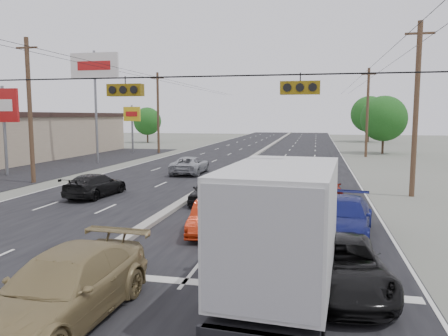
# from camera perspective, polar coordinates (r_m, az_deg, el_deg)

# --- Properties ---
(ground) EXTENTS (200.00, 200.00, 0.00)m
(ground) POSITION_cam_1_polar(r_m,az_deg,el_deg) (14.62, -17.64, -12.29)
(ground) COLOR #606356
(ground) RESTS_ON ground
(road_surface) EXTENTS (20.00, 160.00, 0.02)m
(road_surface) POSITION_cam_1_polar(r_m,az_deg,el_deg) (42.79, 2.56, 0.54)
(road_surface) COLOR black
(road_surface) RESTS_ON ground
(center_median) EXTENTS (0.50, 160.00, 0.20)m
(center_median) POSITION_cam_1_polar(r_m,az_deg,el_deg) (42.78, 2.56, 0.68)
(center_median) COLOR gray
(center_median) RESTS_ON ground
(parking_lot) EXTENTS (10.00, 42.00, 0.02)m
(parking_lot) POSITION_cam_1_polar(r_m,az_deg,el_deg) (44.30, -20.84, 0.32)
(parking_lot) COLOR black
(parking_lot) RESTS_ON ground
(utility_pole_left_b) EXTENTS (1.60, 0.30, 10.00)m
(utility_pole_left_b) POSITION_cam_1_polar(r_m,az_deg,el_deg) (33.25, -24.02, 6.96)
(utility_pole_left_b) COLOR #422D1E
(utility_pole_left_b) RESTS_ON ground
(utility_pole_left_c) EXTENTS (1.60, 0.30, 10.00)m
(utility_pole_left_c) POSITION_cam_1_polar(r_m,az_deg,el_deg) (55.48, -8.61, 7.21)
(utility_pole_left_c) COLOR #422D1E
(utility_pole_left_c) RESTS_ON ground
(utility_pole_right_b) EXTENTS (1.60, 0.30, 10.00)m
(utility_pole_right_b) POSITION_cam_1_polar(r_m,az_deg,el_deg) (27.52, 23.80, 7.11)
(utility_pole_right_b) COLOR #422D1E
(utility_pole_right_b) RESTS_ON ground
(utility_pole_right_c) EXTENTS (1.60, 0.30, 10.00)m
(utility_pole_right_c) POSITION_cam_1_polar(r_m,az_deg,el_deg) (52.25, 18.22, 6.97)
(utility_pole_right_c) COLOR #422D1E
(utility_pole_right_c) RESTS_ON ground
(traffic_signals) EXTENTS (25.00, 0.30, 0.54)m
(traffic_signals) POSITION_cam_1_polar(r_m,az_deg,el_deg) (13.21, -13.15, 10.06)
(traffic_signals) COLOR black
(traffic_signals) RESTS_ON ground
(pole_sign_mid) EXTENTS (2.60, 0.25, 7.00)m
(pole_sign_mid) POSITION_cam_1_polar(r_m,az_deg,el_deg) (38.36, -26.86, 6.74)
(pole_sign_mid) COLOR slate
(pole_sign_mid) RESTS_ON ground
(pole_sign_billboard) EXTENTS (5.00, 0.25, 11.00)m
(pole_sign_billboard) POSITION_cam_1_polar(r_m,az_deg,el_deg) (45.54, -16.54, 11.83)
(pole_sign_billboard) COLOR slate
(pole_sign_billboard) RESTS_ON ground
(pole_sign_far) EXTENTS (2.20, 0.25, 6.00)m
(pole_sign_far) POSITION_cam_1_polar(r_m,az_deg,el_deg) (56.80, -11.92, 6.42)
(pole_sign_far) COLOR slate
(pole_sign_far) RESTS_ON ground
(tree_left_far) EXTENTS (4.80, 4.80, 6.12)m
(tree_left_far) POSITION_cam_1_polar(r_m,az_deg,el_deg) (77.57, -9.98, 6.04)
(tree_left_far) COLOR #382619
(tree_left_far) RESTS_ON ground
(tree_right_mid) EXTENTS (5.60, 5.60, 7.14)m
(tree_right_mid) POSITION_cam_1_polar(r_m,az_deg,el_deg) (57.52, 20.15, 6.08)
(tree_right_mid) COLOR #382619
(tree_right_mid) RESTS_ON ground
(tree_right_far) EXTENTS (6.40, 6.40, 8.16)m
(tree_right_far) POSITION_cam_1_polar(r_m,az_deg,el_deg) (82.45, 18.42, 6.70)
(tree_right_far) COLOR #382619
(tree_right_far) RESTS_ON ground
(box_truck) EXTENTS (2.94, 7.10, 3.52)m
(box_truck) POSITION_cam_1_polar(r_m,az_deg,el_deg) (11.49, 7.89, -7.86)
(box_truck) COLOR black
(box_truck) RESTS_ON ground
(tan_sedan) EXTENTS (2.50, 5.57, 1.58)m
(tan_sedan) POSITION_cam_1_polar(r_m,az_deg,el_deg) (10.95, -20.23, -14.58)
(tan_sedan) COLOR olive
(tan_sedan) RESTS_ON ground
(red_sedan) EXTENTS (1.64, 3.94, 1.27)m
(red_sedan) POSITION_cam_1_polar(r_m,az_deg,el_deg) (17.65, -1.77, -6.50)
(red_sedan) COLOR #A7220A
(red_sedan) RESTS_ON ground
(black_suv) EXTENTS (2.76, 5.18, 1.39)m
(black_suv) POSITION_cam_1_polar(r_m,az_deg,el_deg) (12.48, 15.02, -12.18)
(black_suv) COLOR black
(black_suv) RESTS_ON ground
(queue_car_a) EXTENTS (1.66, 4.04, 1.37)m
(queue_car_a) POSITION_cam_1_polar(r_m,az_deg,el_deg) (23.56, -1.85, -2.98)
(queue_car_a) COLOR black
(queue_car_a) RESTS_ON ground
(queue_car_b) EXTENTS (1.96, 4.75, 1.53)m
(queue_car_b) POSITION_cam_1_polar(r_m,az_deg,el_deg) (20.00, 7.24, -4.58)
(queue_car_b) COLOR silver
(queue_car_b) RESTS_ON ground
(queue_car_c) EXTENTS (2.81, 5.70, 1.56)m
(queue_car_c) POSITION_cam_1_polar(r_m,az_deg,el_deg) (27.02, 11.31, -1.64)
(queue_car_c) COLOR gray
(queue_car_c) RESTS_ON ground
(queue_car_d) EXTENTS (2.74, 5.32, 1.48)m
(queue_car_d) POSITION_cam_1_polar(r_m,az_deg,el_deg) (17.82, 15.36, -6.28)
(queue_car_d) COLOR navy
(queue_car_d) RESTS_ON ground
(queue_car_e) EXTENTS (1.86, 3.77, 1.24)m
(queue_car_e) POSITION_cam_1_polar(r_m,az_deg,el_deg) (26.11, 13.29, -2.34)
(queue_car_e) COLOR maroon
(queue_car_e) RESTS_ON ground
(oncoming_near) EXTENTS (2.27, 4.77, 1.34)m
(oncoming_near) POSITION_cam_1_polar(r_m,az_deg,el_deg) (26.51, -16.44, -2.18)
(oncoming_near) COLOR black
(oncoming_near) RESTS_ON ground
(oncoming_far) EXTENTS (2.46, 5.13, 1.41)m
(oncoming_far) POSITION_cam_1_polar(r_m,az_deg,el_deg) (35.41, -4.48, 0.35)
(oncoming_far) COLOR #9A9DA1
(oncoming_far) RESTS_ON ground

